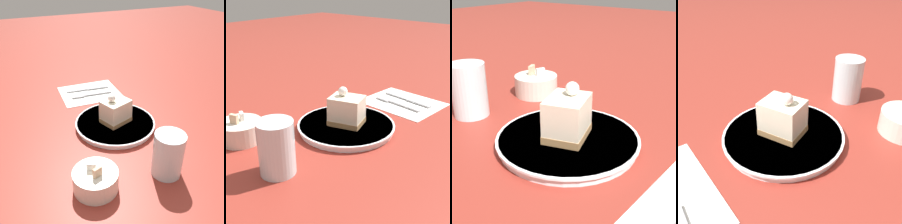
% 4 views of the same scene
% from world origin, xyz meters
% --- Properties ---
extents(ground_plane, '(4.00, 4.00, 0.00)m').
position_xyz_m(ground_plane, '(0.00, 0.00, 0.00)').
color(ground_plane, maroon).
extents(plate, '(0.24, 0.24, 0.02)m').
position_xyz_m(plate, '(-0.00, -0.03, 0.01)').
color(plate, white).
rests_on(plate, ground_plane).
extents(cake_slice, '(0.08, 0.09, 0.09)m').
position_xyz_m(cake_slice, '(-0.00, -0.03, 0.05)').
color(cake_slice, '#9E7547').
rests_on(cake_slice, plate).
extents(napkin, '(0.19, 0.23, 0.00)m').
position_xyz_m(napkin, '(0.25, -0.04, 0.00)').
color(napkin, white).
rests_on(napkin, ground_plane).
extents(fork, '(0.03, 0.15, 0.00)m').
position_xyz_m(fork, '(0.22, -0.02, 0.01)').
color(fork, '#B2B2B7').
rests_on(fork, napkin).
extents(knife, '(0.03, 0.16, 0.00)m').
position_xyz_m(knife, '(0.27, -0.06, 0.01)').
color(knife, '#B2B2B7').
rests_on(knife, napkin).
extents(sugar_bowl, '(0.10, 0.10, 0.07)m').
position_xyz_m(sugar_bowl, '(-0.20, 0.12, 0.02)').
color(sugar_bowl, silver).
rests_on(sugar_bowl, ground_plane).
extents(drinking_glass, '(0.07, 0.07, 0.11)m').
position_xyz_m(drinking_glass, '(-0.23, -0.05, 0.05)').
color(drinking_glass, silver).
rests_on(drinking_glass, ground_plane).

